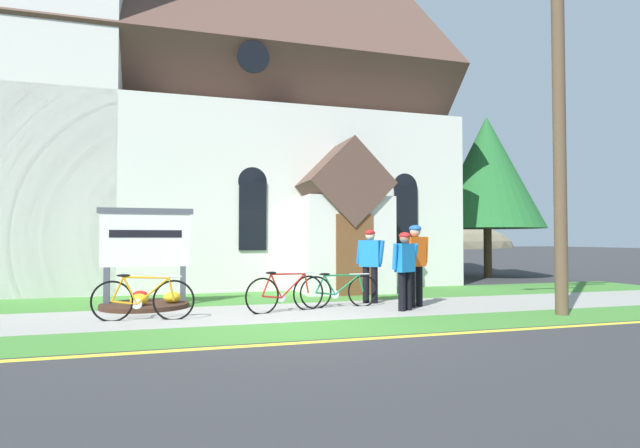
{
  "coord_description": "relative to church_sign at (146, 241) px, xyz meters",
  "views": [
    {
      "loc": [
        -2.08,
        -8.1,
        1.46
      ],
      "look_at": [
        1.18,
        2.79,
        1.8
      ],
      "focal_mm": 28.11,
      "sensor_mm": 36.0,
      "label": 1
    }
  ],
  "objects": [
    {
      "name": "utility_pole",
      "position": [
        7.63,
        -3.58,
        3.44
      ],
      "size": [
        3.12,
        0.28,
        8.76
      ],
      "color": "brown",
      "rests_on": "ground"
    },
    {
      "name": "grass_verge",
      "position": [
        2.67,
        -3.73,
        -1.4
      ],
      "size": [
        32.0,
        1.54,
        0.01
      ],
      "primitive_type": "cube",
      "color": "#427F33",
      "rests_on": "ground"
    },
    {
      "name": "roadside_conifer",
      "position": [
        12.09,
        4.93,
        2.6
      ],
      "size": [
        4.22,
        4.22,
        6.16
      ],
      "color": "#4C3823",
      "rests_on": "ground"
    },
    {
      "name": "cyclist_in_yellow_jersey",
      "position": [
        4.86,
        -0.92,
        -0.43
      ],
      "size": [
        0.48,
        0.67,
        1.67
      ],
      "color": "black",
      "rests_on": "ground"
    },
    {
      "name": "sidewalk_slab",
      "position": [
        2.67,
        -1.72,
        -1.4
      ],
      "size": [
        32.0,
        2.48,
        0.01
      ],
      "primitive_type": "cube",
      "color": "#99968E",
      "rests_on": "ground"
    },
    {
      "name": "distant_hill",
      "position": [
        5.09,
        66.83,
        -1.41
      ],
      "size": [
        106.75,
        46.99,
        16.06
      ],
      "primitive_type": "ellipsoid",
      "color": "#847A5B",
      "rests_on": "ground"
    },
    {
      "name": "bicycle_yellow",
      "position": [
        0.04,
        -1.99,
        -1.02
      ],
      "size": [
        1.79,
        0.28,
        0.85
      ],
      "color": "black",
      "rests_on": "ground"
    },
    {
      "name": "curb_paint_stripe",
      "position": [
        2.67,
        -4.65,
        -1.4
      ],
      "size": [
        28.0,
        0.16,
        0.01
      ],
      "primitive_type": "cube",
      "color": "yellow",
      "rests_on": "ground"
    },
    {
      "name": "ground",
      "position": [
        2.58,
        0.6,
        -1.41
      ],
      "size": [
        140.0,
        140.0,
        0.0
      ],
      "primitive_type": "plane",
      "color": "#333335"
    },
    {
      "name": "bicycle_red",
      "position": [
        3.97,
        -1.37,
        -1.05
      ],
      "size": [
        1.77,
        0.08,
        0.76
      ],
      "color": "black",
      "rests_on": "ground"
    },
    {
      "name": "church_sign",
      "position": [
        0.0,
        0.0,
        0.0
      ],
      "size": [
        1.98,
        0.12,
        2.13
      ],
      "color": "#474C56",
      "rests_on": "ground"
    },
    {
      "name": "cyclist_in_white_jersey",
      "position": [
        5.08,
        -2.24,
        -0.48
      ],
      "size": [
        0.61,
        0.39,
        1.6
      ],
      "color": "black",
      "rests_on": "ground"
    },
    {
      "name": "flower_bed",
      "position": [
        0.02,
        -0.27,
        -1.32
      ],
      "size": [
        1.82,
        1.82,
        0.34
      ],
      "color": "#382319",
      "rests_on": "ground"
    },
    {
      "name": "cyclist_in_green_jersey",
      "position": [
        5.54,
        -1.8,
        -0.36
      ],
      "size": [
        0.67,
        0.38,
        1.76
      ],
      "color": "black",
      "rests_on": "ground"
    },
    {
      "name": "bicycle_black",
      "position": [
        2.72,
        -1.7,
        -1.03
      ],
      "size": [
        1.72,
        0.54,
        0.84
      ],
      "color": "black",
      "rests_on": "ground"
    },
    {
      "name": "church_building",
      "position": [
        2.24,
        6.62,
        3.53
      ],
      "size": [
        13.78,
        11.22,
        12.98
      ],
      "color": "silver",
      "rests_on": "ground"
    },
    {
      "name": "church_lawn",
      "position": [
        2.67,
        0.89,
        -1.4
      ],
      "size": [
        24.0,
        2.73,
        0.01
      ],
      "primitive_type": "cube",
      "color": "#427F33",
      "rests_on": "ground"
    }
  ]
}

